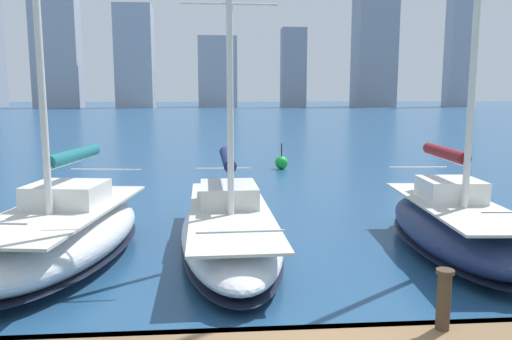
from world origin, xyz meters
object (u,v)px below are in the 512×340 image
Objects in this scene: sailboat_navy at (230,225)px; mooring_post at (444,298)px; channel_buoy at (281,163)px; sailboat_maroon at (454,223)px; sailboat_teal at (62,232)px.

mooring_post is at bearing 115.80° from sailboat_navy.
mooring_post is 0.65× the size of channel_buoy.
sailboat_navy is at bearing -8.92° from sailboat_maroon.
sailboat_maroon is at bearing 179.51° from sailboat_teal.
channel_buoy is (-0.23, -20.04, -0.72)m from mooring_post.
channel_buoy is at bearing -90.66° from mooring_post.
sailboat_maroon reaches higher than channel_buoy.
sailboat_maroon is 8.88× the size of channel_buoy.
channel_buoy is (-3.18, -13.93, -0.27)m from sailboat_navy.
sailboat_maroon is 1.32× the size of sailboat_navy.
sailboat_teal reaches higher than mooring_post.
sailboat_teal reaches higher than sailboat_navy.
sailboat_maroon reaches higher than mooring_post.
sailboat_navy is at bearing -168.71° from sailboat_teal.
sailboat_navy is at bearing 77.14° from channel_buoy.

